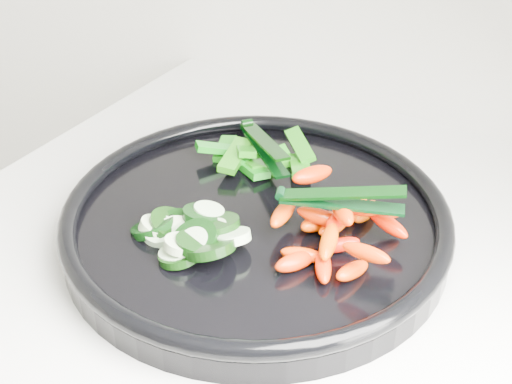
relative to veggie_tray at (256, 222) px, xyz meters
The scene contains 6 objects.
veggie_tray is the anchor object (origin of this frame).
cucumber_pile 0.07m from the veggie_tray, 119.64° to the right, with size 0.13×0.10×0.04m.
carrot_pile 0.08m from the veggie_tray, ahead, with size 0.13×0.15×0.06m.
pepper_pile 0.10m from the veggie_tray, 120.96° to the left, with size 0.13×0.11×0.03m.
tong_carrot 0.10m from the veggie_tray, ahead, with size 0.11×0.05×0.02m.
tong_pepper 0.10m from the veggie_tray, 117.40° to the left, with size 0.10×0.08×0.02m.
Camera 1 is at (-0.41, 1.21, 1.36)m, focal length 50.00 mm.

